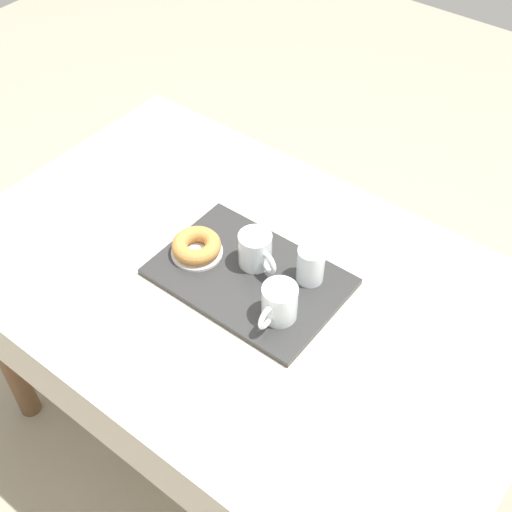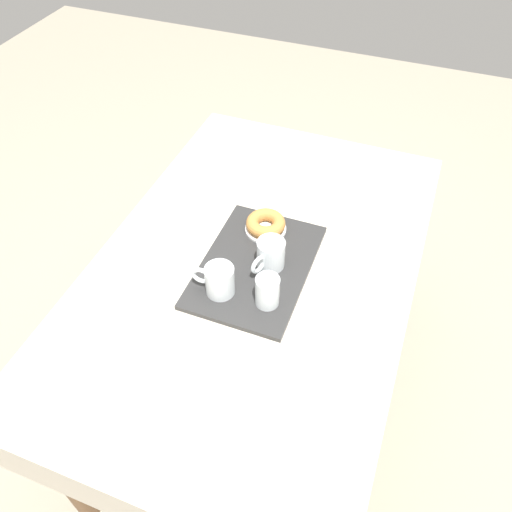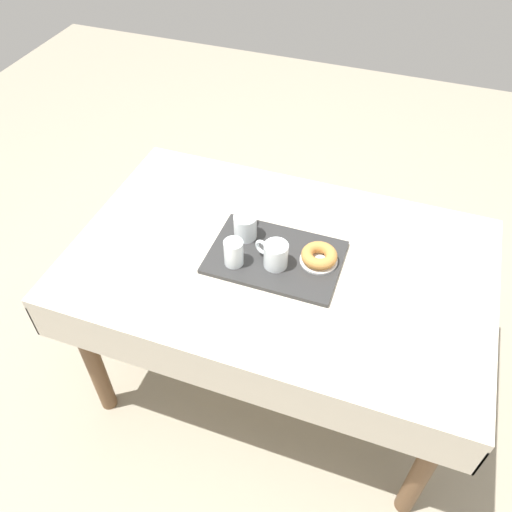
# 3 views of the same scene
# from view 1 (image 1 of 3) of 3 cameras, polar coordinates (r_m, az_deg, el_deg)

# --- Properties ---
(ground_plane) EXTENTS (6.00, 6.00, 0.00)m
(ground_plane) POSITION_cam_1_polar(r_m,az_deg,el_deg) (2.16, -0.87, -15.06)
(ground_plane) COLOR gray
(dining_table) EXTENTS (1.40, 0.89, 0.74)m
(dining_table) POSITION_cam_1_polar(r_m,az_deg,el_deg) (1.63, -1.12, -4.14)
(dining_table) COLOR beige
(dining_table) RESTS_ON ground
(serving_tray) EXTENTS (0.44, 0.30, 0.02)m
(serving_tray) POSITION_cam_1_polar(r_m,az_deg,el_deg) (1.55, -0.57, -1.79)
(serving_tray) COLOR #2D2D2D
(serving_tray) RESTS_ON dining_table
(tea_mug_left) EXTENTS (0.12, 0.08, 0.09)m
(tea_mug_left) POSITION_cam_1_polar(r_m,az_deg,el_deg) (1.54, 0.05, 0.42)
(tea_mug_left) COLOR white
(tea_mug_left) RESTS_ON serving_tray
(tea_mug_right) EXTENTS (0.08, 0.12, 0.09)m
(tea_mug_right) POSITION_cam_1_polar(r_m,az_deg,el_deg) (1.43, 2.00, -4.12)
(tea_mug_right) COLOR white
(tea_mug_right) RESTS_ON serving_tray
(water_glass_near) EXTENTS (0.06, 0.06, 0.09)m
(water_glass_near) POSITION_cam_1_polar(r_m,az_deg,el_deg) (1.51, 4.72, -0.87)
(water_glass_near) COLOR white
(water_glass_near) RESTS_ON serving_tray
(donut_plate_left) EXTENTS (0.12, 0.12, 0.01)m
(donut_plate_left) POSITION_cam_1_polar(r_m,az_deg,el_deg) (1.59, -5.11, 0.33)
(donut_plate_left) COLOR white
(donut_plate_left) RESTS_ON serving_tray
(sugar_donut_left) EXTENTS (0.12, 0.12, 0.04)m
(sugar_donut_left) POSITION_cam_1_polar(r_m,az_deg,el_deg) (1.58, -5.16, 0.91)
(sugar_donut_left) COLOR #BC7F3D
(sugar_donut_left) RESTS_ON donut_plate_left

